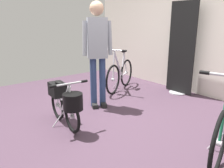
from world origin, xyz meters
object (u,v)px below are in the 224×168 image
floor_banner_stand (181,53)px  folding_bike_foreground (65,101)px  visitor_near_wall (97,48)px  display_bike_right (120,74)px

floor_banner_stand → folding_bike_foreground: (-0.08, -2.56, -0.45)m
visitor_near_wall → floor_banner_stand: bearing=75.1°
floor_banner_stand → folding_bike_foreground: 2.61m
display_bike_right → visitor_near_wall: 1.26m
display_bike_right → visitor_near_wall: (0.49, -0.94, 0.68)m
floor_banner_stand → display_bike_right: (-0.95, -0.79, -0.48)m
folding_bike_foreground → visitor_near_wall: (-0.38, 0.84, 0.65)m
floor_banner_stand → visitor_near_wall: bearing=-104.9°
folding_bike_foreground → display_bike_right: 1.98m
folding_bike_foreground → display_bike_right: display_bike_right is taller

